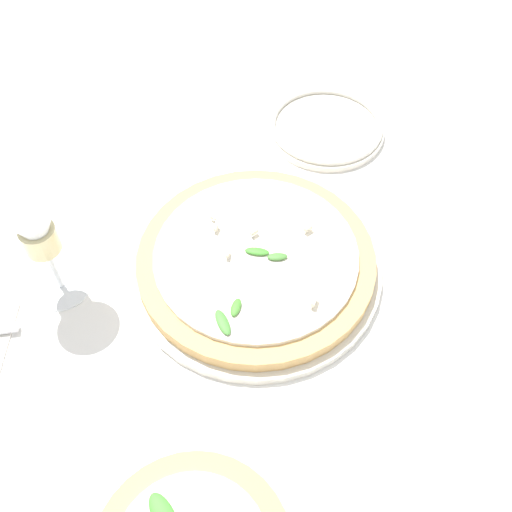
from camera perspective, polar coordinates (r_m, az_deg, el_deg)
ground_plane at (r=0.76m, az=1.98°, el=-2.42°), size 6.00×6.00×0.00m
pizza_arugula_main at (r=0.75m, az=-0.00°, el=-0.61°), size 0.32×0.32×0.05m
wine_glass at (r=0.70m, az=-20.30°, el=2.51°), size 0.08×0.08×0.17m
side_plate_white at (r=0.94m, az=6.69°, el=12.05°), size 0.18×0.18×0.02m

